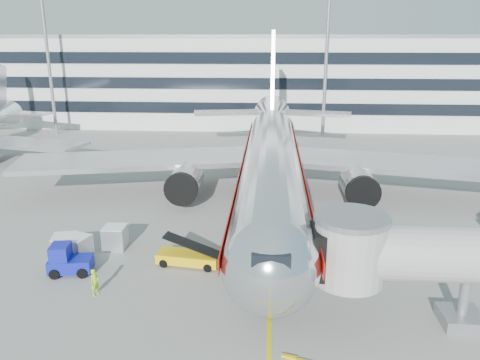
# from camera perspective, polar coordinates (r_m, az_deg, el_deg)

# --- Properties ---
(ground) EXTENTS (180.00, 180.00, 0.00)m
(ground) POSITION_cam_1_polar(r_m,az_deg,el_deg) (34.58, 3.69, -9.01)
(ground) COLOR gray
(ground) RESTS_ON ground
(lead_in_line) EXTENTS (0.25, 70.00, 0.01)m
(lead_in_line) POSITION_cam_1_polar(r_m,az_deg,el_deg) (43.79, 3.75, -3.27)
(lead_in_line) COLOR #DCBE0B
(lead_in_line) RESTS_ON ground
(main_jet) EXTENTS (50.95, 48.70, 16.06)m
(main_jet) POSITION_cam_1_polar(r_m,az_deg,el_deg) (44.18, 3.86, 2.66)
(main_jet) COLOR silver
(main_jet) RESTS_ON ground
(terminal) EXTENTS (150.00, 24.25, 15.60)m
(terminal) POSITION_cam_1_polar(r_m,az_deg,el_deg) (89.34, 3.96, 12.23)
(terminal) COLOR silver
(terminal) RESTS_ON ground
(light_mast_west) EXTENTS (2.40, 1.20, 25.45)m
(light_mast_west) POSITION_cam_1_polar(r_m,az_deg,el_deg) (80.98, -22.57, 15.56)
(light_mast_west) COLOR gray
(light_mast_west) RESTS_ON ground
(light_mast_centre) EXTENTS (2.40, 1.20, 25.45)m
(light_mast_centre) POSITION_cam_1_polar(r_m,az_deg,el_deg) (73.55, 10.59, 16.50)
(light_mast_centre) COLOR gray
(light_mast_centre) RESTS_ON ground
(belt_loader) EXTENTS (4.65, 2.17, 2.18)m
(belt_loader) POSITION_cam_1_polar(r_m,az_deg,el_deg) (32.94, -6.28, -9.27)
(belt_loader) COLOR #DEB109
(belt_loader) RESTS_ON ground
(baggage_tug) EXTENTS (2.96, 2.11, 2.07)m
(baggage_tug) POSITION_cam_1_polar(r_m,az_deg,el_deg) (33.58, -20.26, -9.22)
(baggage_tug) COLOR #0E179E
(baggage_tug) RESTS_ON ground
(cargo_container_left) EXTENTS (2.04, 2.04, 1.73)m
(cargo_container_left) POSITION_cam_1_polar(r_m,az_deg,el_deg) (35.37, -19.22, -7.81)
(cargo_container_left) COLOR #B0B2B8
(cargo_container_left) RESTS_ON ground
(cargo_container_right) EXTENTS (1.62, 1.62, 1.71)m
(cargo_container_right) POSITION_cam_1_polar(r_m,az_deg,el_deg) (36.34, -14.98, -6.75)
(cargo_container_right) COLOR #B0B2B8
(cargo_container_right) RESTS_ON ground
(cargo_container_front) EXTENTS (1.93, 1.93, 1.72)m
(cargo_container_front) POSITION_cam_1_polar(r_m,az_deg,el_deg) (35.85, -20.53, -7.62)
(cargo_container_front) COLOR #B0B2B8
(cargo_container_front) RESTS_ON ground
(ramp_worker) EXTENTS (0.64, 0.74, 1.71)m
(ramp_worker) POSITION_cam_1_polar(r_m,az_deg,el_deg) (30.45, -17.28, -11.81)
(ramp_worker) COLOR #9CDD17
(ramp_worker) RESTS_ON ground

